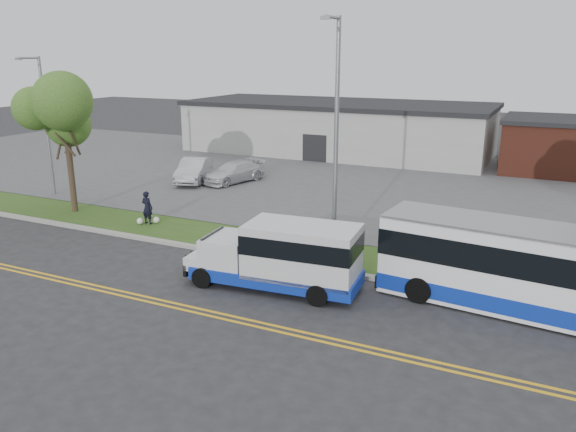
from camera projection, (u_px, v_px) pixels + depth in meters
The scene contains 18 objects.
ground at pixel (238, 267), 22.44m from camera, with size 140.00×140.00×0.00m, color #28282B.
lane_line_north at pixel (181, 304), 19.10m from camera, with size 70.00×0.12×0.01m, color gold.
lane_line_south at pixel (175, 308), 18.84m from camera, with size 70.00×0.12×0.01m, color gold.
curb at pixel (251, 257), 23.37m from camera, with size 80.00×0.30×0.15m, color #9E9B93.
verge at pixel (271, 245), 24.94m from camera, with size 80.00×3.30×0.10m, color #284E1A.
parking_lot at pixel (368, 182), 37.16m from camera, with size 80.00×25.00×0.10m, color #4C4C4F.
commercial_building at pixel (337, 128), 47.72m from camera, with size 25.40×10.40×4.35m.
brick_wing at pixel (549, 145), 40.09m from camera, with size 6.30×7.30×3.90m.
tree_west at pixel (65, 117), 28.75m from camera, with size 4.40×4.40×6.91m.
streetlight_near at pixel (336, 133), 22.11m from camera, with size 0.35×1.53×9.50m.
streetlight_far at pixel (45, 121), 32.51m from camera, with size 0.35×1.53×8.00m.
shuttle_bus at pixel (285, 254), 20.06m from camera, with size 6.60×2.64×2.47m.
transit_bus at pixel (543, 272), 18.00m from camera, with size 10.65×3.41×2.90m.
pedestrian at pixel (147, 208), 27.64m from camera, with size 0.60×0.40×1.66m, color black.
parked_car_a at pixel (194, 170), 36.86m from camera, with size 1.61×4.61×1.52m, color #B8BAC0.
parked_car_b at pixel (234, 172), 36.74m from camera, with size 1.86×4.57×1.33m, color silver.
grocery_bag_left at pixel (140, 221), 27.73m from camera, with size 0.32×0.32×0.32m, color white.
grocery_bag_right at pixel (156, 220), 27.92m from camera, with size 0.32×0.32×0.32m, color white.
Camera 1 is at (10.84, -18.07, 8.22)m, focal length 35.00 mm.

